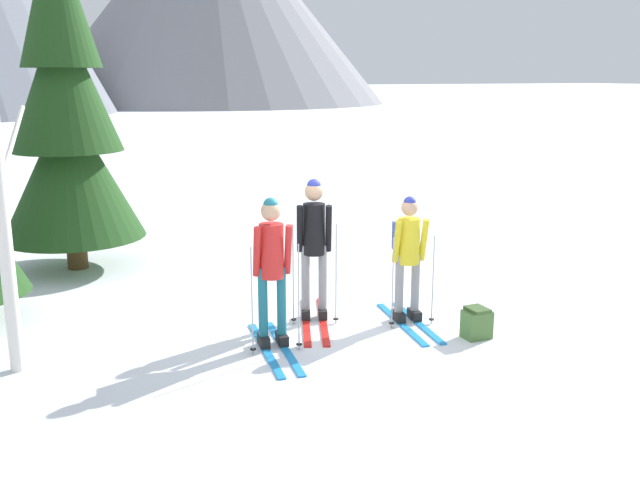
{
  "coord_description": "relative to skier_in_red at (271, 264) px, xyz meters",
  "views": [
    {
      "loc": [
        -3.42,
        -7.64,
        3.1
      ],
      "look_at": [
        0.11,
        0.31,
        1.05
      ],
      "focal_mm": 39.51,
      "sensor_mm": 36.0,
      "label": 1
    }
  ],
  "objects": [
    {
      "name": "skier_in_red",
      "position": [
        0.0,
        0.0,
        0.0
      ],
      "size": [
        0.6,
        1.73,
        1.76
      ],
      "color": "#1E84D1",
      "rests_on": "ground"
    },
    {
      "name": "skier_in_black",
      "position": [
        0.81,
        0.64,
        0.02
      ],
      "size": [
        0.94,
        1.78,
        1.84
      ],
      "color": "red",
      "rests_on": "ground"
    },
    {
      "name": "ground_plane",
      "position": [
        0.78,
        0.33,
        -1.0
      ],
      "size": [
        400.0,
        400.0,
        0.0
      ],
      "primitive_type": "plane",
      "color": "white"
    },
    {
      "name": "backpack_on_snow_front",
      "position": [
        2.34,
        -0.76,
        -0.81
      ],
      "size": [
        0.33,
        0.28,
        0.38
      ],
      "color": "#4C7238",
      "rests_on": "ground"
    },
    {
      "name": "skier_in_yellow",
      "position": [
        1.87,
        0.11,
        -0.09
      ],
      "size": [
        0.6,
        1.63,
        1.63
      ],
      "color": "#1E84D1",
      "rests_on": "ground"
    },
    {
      "name": "birch_tree_tall",
      "position": [
        -2.75,
        0.48,
        0.73
      ],
      "size": [
        0.76,
        0.85,
        3.58
      ],
      "color": "silver",
      "rests_on": "ground"
    },
    {
      "name": "pine_tree_mid",
      "position": [
        -1.75,
        4.51,
        1.48
      ],
      "size": [
        2.24,
        2.24,
        5.42
      ],
      "color": "#51381E",
      "rests_on": "ground"
    }
  ]
}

